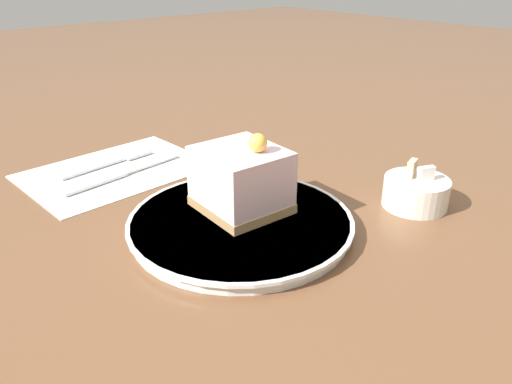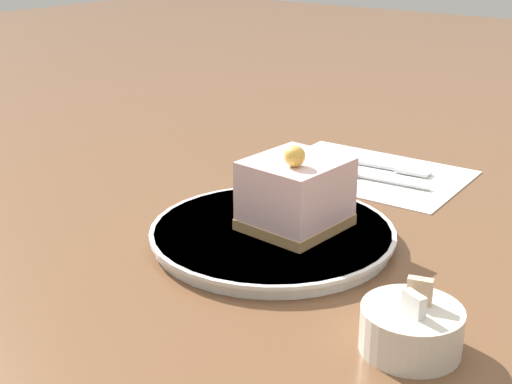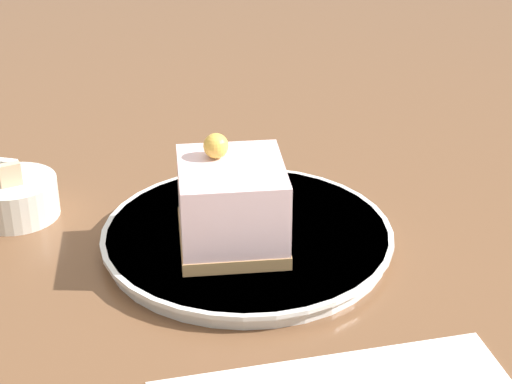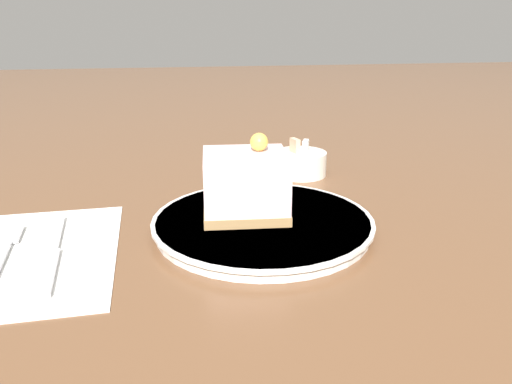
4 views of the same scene
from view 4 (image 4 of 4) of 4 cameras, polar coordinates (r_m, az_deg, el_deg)
ground_plane at (r=0.58m, az=2.40°, el=-4.96°), size 4.00×4.00×0.00m
plate at (r=0.59m, az=0.78°, el=-3.61°), size 0.26×0.26×0.02m
cake_slice at (r=0.59m, az=-1.20°, el=0.92°), size 0.10×0.10×0.10m
napkin at (r=0.58m, az=-24.58°, el=-6.61°), size 0.19×0.26×0.00m
fork at (r=0.60m, az=-26.82°, el=-5.83°), size 0.03×0.15×0.00m
knife at (r=0.56m, az=-22.34°, el=-6.97°), size 0.03×0.19×0.00m
sugar_bowl at (r=0.80m, az=5.12°, el=3.33°), size 0.08×0.08×0.06m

